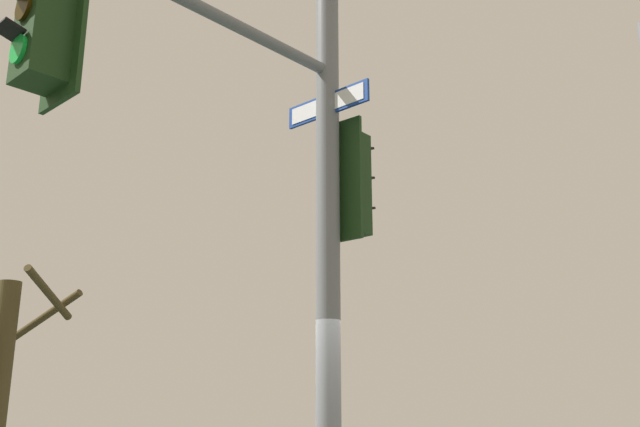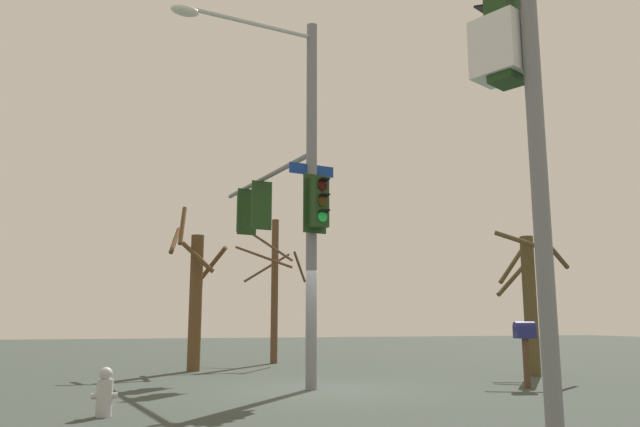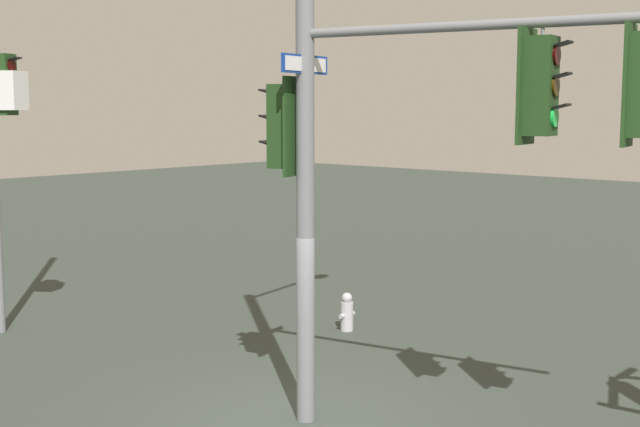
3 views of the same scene
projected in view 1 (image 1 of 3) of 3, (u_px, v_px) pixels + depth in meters
name	position (u px, v px, depth m)	size (l,w,h in m)	color
main_signal_pole_assembly	(255.00, 85.00, 6.60)	(3.81, 6.19, 8.23)	slate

